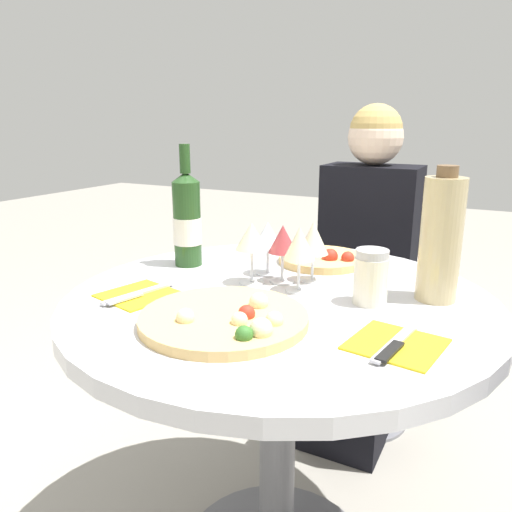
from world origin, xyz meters
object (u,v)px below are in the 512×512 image
Objects in this scene: wine_bottle at (187,220)px; tall_carafe at (441,239)px; dining_table at (278,359)px; chair_behind_diner at (370,307)px; seated_diner at (361,292)px; pizza_large at (226,318)px.

tall_carafe is at bearing 2.59° from wine_bottle.
dining_table is at bearing -18.23° from wine_bottle.
tall_carafe is (0.64, 0.03, 0.01)m from wine_bottle.
seated_diner is (-0.00, -0.14, 0.11)m from chair_behind_diner.
chair_behind_diner is 0.75× the size of seated_diner.
wine_bottle is (-0.32, -0.58, 0.33)m from seated_diner.
chair_behind_diner reaches higher than dining_table.
chair_behind_diner is 3.04× the size of tall_carafe.
tall_carafe is (0.31, -0.69, 0.45)m from chair_behind_diner.
seated_diner is at bearing 90.00° from chair_behind_diner.
seated_diner is 3.58× the size of pizza_large.
tall_carafe is at bearing 114.54° from chair_behind_diner.
tall_carafe is at bearing 23.24° from dining_table.
wine_bottle reaches higher than tall_carafe.
chair_behind_diner is (0.00, 0.82, -0.15)m from dining_table.
seated_diner reaches higher than dining_table.
pizza_large is 0.49m from tall_carafe.
wine_bottle is at bearing -177.41° from tall_carafe.
chair_behind_diner is at bearing 65.69° from wine_bottle.
chair_behind_diner is 0.90m from wine_bottle.
chair_behind_diner is 0.88m from tall_carafe.
pizza_large reaches higher than dining_table.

